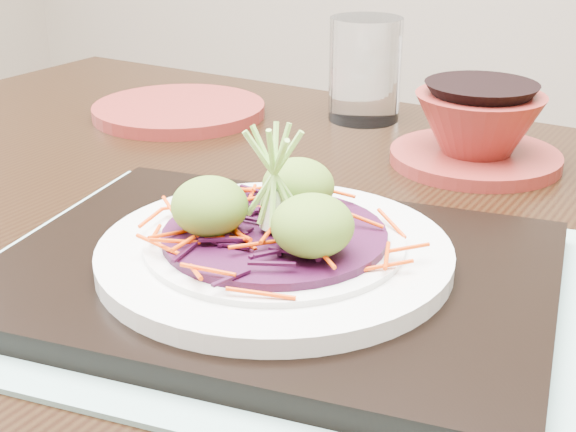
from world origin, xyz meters
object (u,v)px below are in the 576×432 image
at_px(dining_table, 312,370).
at_px(water_glass, 365,70).
at_px(terracotta_side_plate, 179,110).
at_px(white_plate, 275,251).
at_px(terracotta_bowl_set, 477,133).
at_px(serving_tray, 275,273).

xyz_separation_m(dining_table, water_glass, (-0.09, 0.34, 0.16)).
bearing_deg(dining_table, terracotta_side_plate, 143.65).
relative_size(white_plate, terracotta_side_plate, 1.19).
bearing_deg(terracotta_bowl_set, terracotta_side_plate, 176.79).
bearing_deg(water_glass, terracotta_bowl_set, -33.02).
xyz_separation_m(serving_tray, white_plate, (0.00, 0.00, 0.02)).
bearing_deg(terracotta_bowl_set, serving_tray, -101.21).
bearing_deg(dining_table, white_plate, -83.54).
bearing_deg(water_glass, white_plate, -77.69).
bearing_deg(dining_table, water_glass, 110.96).
distance_m(serving_tray, terracotta_side_plate, 0.43).
relative_size(dining_table, white_plate, 5.80).
bearing_deg(white_plate, terracotta_side_plate, 130.92).
height_order(dining_table, terracotta_bowl_set, terracotta_bowl_set).
relative_size(terracotta_side_plate, water_glass, 1.73).
bearing_deg(serving_tray, terracotta_bowl_set, 73.44).
height_order(white_plate, terracotta_bowl_set, terracotta_bowl_set).
height_order(white_plate, terracotta_side_plate, white_plate).
bearing_deg(serving_tray, water_glass, 96.96).
bearing_deg(terracotta_side_plate, terracotta_bowl_set, -3.21).
relative_size(serving_tray, terracotta_bowl_set, 1.79).
distance_m(terracotta_side_plate, water_glass, 0.21).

